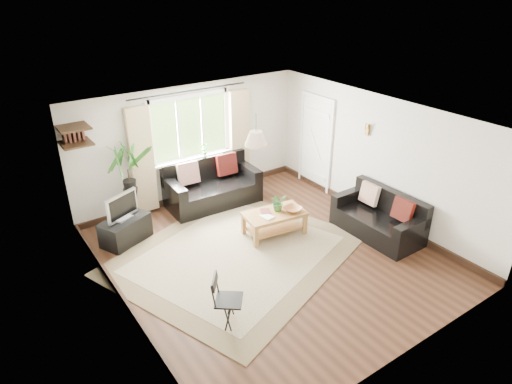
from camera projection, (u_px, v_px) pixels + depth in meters
floor at (269, 256)px, 7.78m from camera, size 5.50×5.50×0.00m
ceiling at (271, 120)px, 6.73m from camera, size 5.50×5.50×0.00m
wall_back at (190, 144)px, 9.28m from camera, size 5.00×0.02×2.40m
wall_front at (412, 280)px, 5.22m from camera, size 5.00×0.02×2.40m
wall_left at (117, 241)px, 5.98m from camera, size 0.02×5.50×2.40m
wall_right at (378, 159)px, 8.53m from camera, size 0.02×5.50×2.40m
rug at (236, 254)px, 7.81m from camera, size 4.63×4.31×0.02m
window at (190, 128)px, 9.10m from camera, size 2.50×0.16×2.16m
door at (316, 144)px, 9.86m from camera, size 0.06×0.96×2.06m
corner_shelf at (75, 135)px, 7.65m from camera, size 0.50×0.50×0.34m
pendant_lamp at (256, 135)px, 7.17m from camera, size 0.36×0.36×0.54m
wall_sconce at (366, 128)px, 8.48m from camera, size 0.12×0.12×0.28m
sofa_back at (213, 184)px, 9.32m from camera, size 1.91×1.02×0.88m
sofa_right at (378, 216)px, 8.25m from camera, size 1.64×0.83×0.77m
coffee_table at (274, 223)px, 8.32m from camera, size 1.18×0.75×0.45m
table_plant at (278, 202)px, 8.23m from camera, size 0.32×0.29×0.33m
bowl at (293, 209)px, 8.25m from camera, size 0.37×0.37×0.08m
book_a at (263, 218)px, 8.02m from camera, size 0.20×0.25×0.02m
book_b at (261, 212)px, 8.22m from camera, size 0.26×0.28×0.02m
tv_stand at (126, 230)px, 8.10m from camera, size 0.98×0.79×0.46m
tv at (122, 206)px, 7.89m from camera, size 0.69×0.47×0.51m
palm_stand at (130, 186)px, 8.44m from camera, size 0.73×0.73×1.59m
folding_chair at (229, 301)px, 6.14m from camera, size 0.56×0.56×0.77m
sill_plant at (204, 149)px, 9.38m from camera, size 0.14×0.10×0.27m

